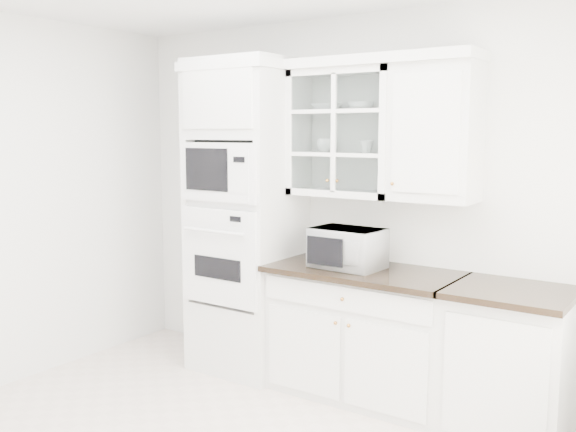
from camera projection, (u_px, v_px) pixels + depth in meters
The scene contains 12 objects.
room_shell at pixel (241, 146), 3.65m from camera, with size 4.00×3.50×2.70m.
oven_column at pixel (246, 217), 4.96m from camera, with size 0.76×0.68×2.40m.
base_cabinet_run at pixel (365, 332), 4.50m from camera, with size 1.32×0.67×0.92m.
extra_base_cabinet at pixel (509, 361), 3.94m from camera, with size 0.72×0.67×0.92m.
upper_cabinet_glass at pixel (346, 133), 4.57m from camera, with size 0.80×0.33×0.90m.
upper_cabinet_solid at pixel (436, 133), 4.19m from camera, with size 0.55×0.33×0.90m, color white.
crown_molding at pixel (332, 64), 4.54m from camera, with size 2.14×0.38×0.07m, color white.
countertop_microwave at pixel (349, 248), 4.46m from camera, with size 0.48×0.40×0.28m, color white.
bowl_a at pixel (327, 107), 4.63m from camera, with size 0.21×0.21×0.05m, color white.
bowl_b at pixel (361, 106), 4.50m from camera, with size 0.18×0.18×0.06m, color white.
cup_a at pixel (326, 145), 4.67m from camera, with size 0.12×0.12×0.10m, color white.
cup_b at pixel (367, 146), 4.49m from camera, with size 0.10×0.10×0.09m, color white.
Camera 1 is at (2.31, -2.44, 1.86)m, focal length 40.00 mm.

